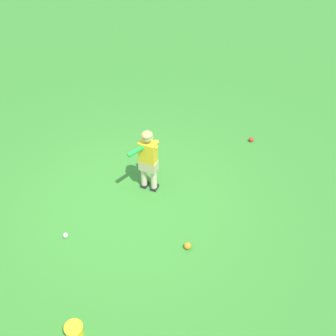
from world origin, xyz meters
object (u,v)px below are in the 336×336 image
Objects in this scene: play_ball_center_lawn at (65,235)px; toy_bucket at (74,331)px; play_ball_by_bucket at (188,246)px; child_batter at (148,155)px; play_ball_far_right at (251,140)px.

toy_bucket is at bearing 24.53° from play_ball_center_lawn.
toy_bucket is (1.48, -1.07, 0.05)m from play_ball_by_bucket.
child_batter is 1.64m from play_ball_center_lawn.
toy_bucket reaches higher than play_ball_by_bucket.
play_ball_center_lawn is (0.10, -1.70, -0.01)m from play_ball_by_bucket.
play_ball_far_right is at bearing 155.72° from toy_bucket.
play_ball_by_bucket is (1.10, 0.77, -0.60)m from child_batter.
play_ball_center_lawn is 1.51m from toy_bucket.
toy_bucket is at bearing -6.75° from child_batter.
child_batter reaches higher than play_ball_center_lawn.
play_ball_center_lawn is at bearing -37.89° from child_batter.
play_ball_by_bucket is 1.35× the size of play_ball_center_lawn.
child_batter is at bearing 173.25° from toy_bucket.
play_ball_by_bucket is 1.17× the size of play_ball_far_right.
play_ball_far_right is (-2.63, 0.78, -0.01)m from play_ball_by_bucket.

